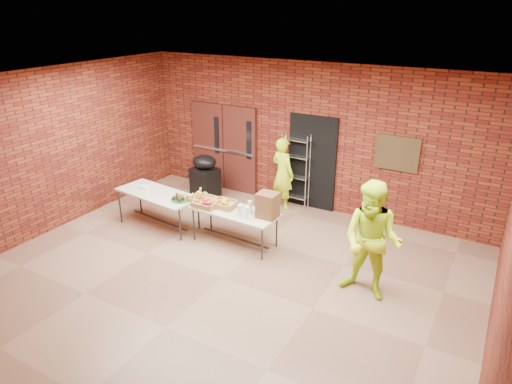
% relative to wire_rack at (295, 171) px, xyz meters
% --- Properties ---
extents(room, '(8.08, 7.08, 3.28)m').
position_rel_wire_rack_xyz_m(room, '(0.23, -3.32, 0.75)').
color(room, brown).
rests_on(room, ground).
extents(double_doors, '(1.78, 0.12, 2.10)m').
position_rel_wire_rack_xyz_m(double_doors, '(-1.96, 0.12, 0.20)').
color(double_doors, '#461614').
rests_on(double_doors, room).
extents(dark_doorway, '(1.10, 0.06, 2.10)m').
position_rel_wire_rack_xyz_m(dark_doorway, '(0.33, 0.14, 0.20)').
color(dark_doorway, black).
rests_on(dark_doorway, room).
extents(bronze_plaque, '(0.85, 0.04, 0.70)m').
position_rel_wire_rack_xyz_m(bronze_plaque, '(2.13, 0.13, 0.70)').
color(bronze_plaque, '#3D2E18').
rests_on(bronze_plaque, room).
extents(wire_rack, '(0.63, 0.23, 1.70)m').
position_rel_wire_rack_xyz_m(wire_rack, '(0.00, 0.00, 0.00)').
color(wire_rack, silver).
rests_on(wire_rack, room).
extents(table_left, '(1.86, 0.95, 0.73)m').
position_rel_wire_rack_xyz_m(table_left, '(-2.00, -2.30, -0.18)').
color(table_left, '#B6AA8B').
rests_on(table_left, room).
extents(table_right, '(1.73, 0.79, 0.70)m').
position_rel_wire_rack_xyz_m(table_right, '(-0.23, -2.17, -0.21)').
color(table_right, '#B6AA8B').
rests_on(table_right, room).
extents(basket_bananas, '(0.47, 0.36, 0.15)m').
position_rel_wire_rack_xyz_m(basket_bananas, '(-0.96, -2.17, -0.09)').
color(basket_bananas, '#A88543').
rests_on(basket_bananas, table_right).
extents(basket_oranges, '(0.46, 0.36, 0.14)m').
position_rel_wire_rack_xyz_m(basket_oranges, '(-0.49, -2.14, -0.09)').
color(basket_oranges, '#A88543').
rests_on(basket_oranges, table_right).
extents(basket_apples, '(0.45, 0.35, 0.14)m').
position_rel_wire_rack_xyz_m(basket_apples, '(-0.80, -2.31, -0.09)').
color(basket_apples, '#A88543').
rests_on(basket_apples, table_right).
extents(muffin_tray, '(0.42, 0.42, 0.11)m').
position_rel_wire_rack_xyz_m(muffin_tray, '(-1.35, -2.33, -0.07)').
color(muffin_tray, '#134A21').
rests_on(muffin_tray, table_left).
extents(napkin_box, '(0.19, 0.13, 0.06)m').
position_rel_wire_rack_xyz_m(napkin_box, '(-2.37, -2.27, -0.09)').
color(napkin_box, silver).
rests_on(napkin_box, table_left).
extents(coffee_dispenser, '(0.35, 0.32, 0.47)m').
position_rel_wire_rack_xyz_m(coffee_dispenser, '(0.45, -2.11, 0.08)').
color(coffee_dispenser, brown).
rests_on(coffee_dispenser, table_right).
extents(cup_stack_front, '(0.08, 0.08, 0.23)m').
position_rel_wire_rack_xyz_m(cup_stack_front, '(0.00, -2.34, -0.04)').
color(cup_stack_front, silver).
rests_on(cup_stack_front, table_right).
extents(cup_stack_mid, '(0.08, 0.08, 0.24)m').
position_rel_wire_rack_xyz_m(cup_stack_mid, '(0.18, -2.37, -0.03)').
color(cup_stack_mid, silver).
rests_on(cup_stack_mid, table_right).
extents(cup_stack_back, '(0.08, 0.08, 0.25)m').
position_rel_wire_rack_xyz_m(cup_stack_back, '(0.09, -2.13, -0.03)').
color(cup_stack_back, silver).
rests_on(cup_stack_back, table_right).
extents(covered_grill, '(0.66, 0.59, 1.07)m').
position_rel_wire_rack_xyz_m(covered_grill, '(-2.01, -0.65, -0.32)').
color(covered_grill, black).
rests_on(covered_grill, room).
extents(volunteer_woman, '(0.68, 0.55, 1.63)m').
position_rel_wire_rack_xyz_m(volunteer_woman, '(-0.20, -0.22, -0.04)').
color(volunteer_woman, '#C5F31B').
rests_on(volunteer_woman, room).
extents(volunteer_man, '(0.99, 0.81, 1.91)m').
position_rel_wire_rack_xyz_m(volunteer_man, '(2.48, -2.55, 0.11)').
color(volunteer_man, '#C5F31B').
rests_on(volunteer_man, room).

